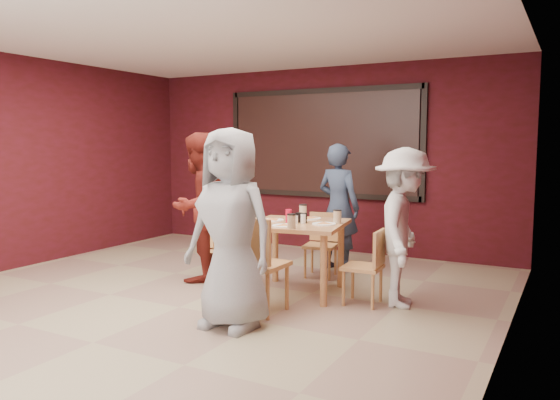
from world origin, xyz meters
The scene contains 11 objects.
floor centered at (0.00, 0.00, 0.00)m, with size 7.00×7.00×0.00m, color tan.
window_blinds centered at (0.00, 3.45, 1.65)m, with size 3.00×0.02×1.50m, color black.
dining_table centered at (0.81, 1.05, 0.69)m, with size 1.15×1.15×0.94m.
chair_front centered at (0.80, 0.19, 0.54)m, with size 0.47×0.47×0.95m.
chair_back centered at (0.71, 1.92, 0.44)m, with size 0.43×0.43×0.78m.
chair_left centered at (-0.06, 0.98, 0.49)m, with size 0.49×0.49×0.87m.
chair_right centered at (1.65, 1.00, 0.44)m, with size 0.40×0.40×0.78m.
diner_front centered at (0.79, -0.23, 0.89)m, with size 0.87×0.57×1.79m, color #949494.
diner_back centered at (0.76, 2.34, 0.82)m, with size 0.60×0.39×1.65m, color #303D55.
diner_left centered at (-0.50, 1.01, 0.89)m, with size 0.86×0.67×1.78m, color maroon.
diner_right centered at (1.96, 1.14, 0.81)m, with size 1.04×0.60×1.61m, color silver.
Camera 1 is at (3.47, -4.22, 1.66)m, focal length 35.00 mm.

